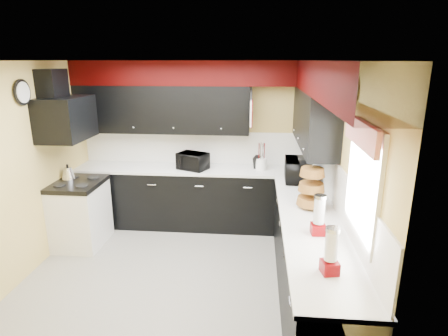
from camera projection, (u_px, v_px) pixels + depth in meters
name	position (u px, v px, depth m)	size (l,w,h in m)	color
ground	(177.00, 278.00, 4.47)	(3.60, 3.60, 0.00)	gray
wall_back	(198.00, 143.00, 5.85)	(3.60, 0.06, 2.50)	#E0C666
wall_right	(339.00, 183.00, 3.97)	(0.06, 3.60, 2.50)	#E0C666
wall_left	(18.00, 174.00, 4.28)	(0.06, 3.60, 2.50)	#E0C666
ceiling	(168.00, 61.00, 3.78)	(3.60, 3.60, 0.06)	white
cab_back	(196.00, 198.00, 5.78)	(3.60, 0.60, 0.90)	black
cab_right	(309.00, 263.00, 3.93)	(0.60, 3.00, 0.90)	black
counter_back	(195.00, 169.00, 5.65)	(3.62, 0.64, 0.04)	white
counter_right	(312.00, 222.00, 3.80)	(0.64, 3.02, 0.04)	white
splash_back	(198.00, 147.00, 5.86)	(3.60, 0.02, 0.50)	white
splash_right	(338.00, 188.00, 3.99)	(0.02, 3.60, 0.50)	white
upper_back	(162.00, 109.00, 5.57)	(2.60, 0.35, 0.70)	black
upper_right	(314.00, 118.00, 4.69)	(0.35, 1.80, 0.70)	black
soffit_back	(195.00, 73.00, 5.38)	(3.60, 0.36, 0.35)	black
soffit_right	(333.00, 80.00, 3.52)	(0.36, 3.24, 0.35)	black
stove	(81.00, 215.00, 5.20)	(0.60, 0.75, 0.86)	white
cooktop	(77.00, 184.00, 5.07)	(0.62, 0.77, 0.06)	black
hood	(66.00, 118.00, 4.83)	(0.50, 0.78, 0.55)	black
hood_duct	(52.00, 85.00, 4.72)	(0.24, 0.40, 0.40)	black
window	(363.00, 183.00, 3.03)	(0.03, 0.86, 0.96)	white
valance	(361.00, 134.00, 2.92)	(0.04, 0.88, 0.20)	red
pan_top	(251.00, 97.00, 5.33)	(0.03, 0.22, 0.40)	black
pan_mid	(251.00, 116.00, 5.28)	(0.03, 0.28, 0.46)	black
pan_low	(251.00, 115.00, 5.53)	(0.03, 0.24, 0.42)	black
cut_board	(251.00, 113.00, 5.15)	(0.03, 0.26, 0.35)	white
baskets	(311.00, 187.00, 4.06)	(0.27, 0.27, 0.50)	brown
clock	(22.00, 92.00, 4.27)	(0.03, 0.30, 0.30)	black
deco_plate	(353.00, 90.00, 3.36)	(0.03, 0.24, 0.24)	white
toaster_oven	(193.00, 161.00, 5.55)	(0.42, 0.35, 0.24)	black
microwave	(299.00, 170.00, 5.01)	(0.53, 0.36, 0.29)	black
utensil_crock	(261.00, 164.00, 5.53)	(0.16, 0.16, 0.17)	white
knife_block	(257.00, 162.00, 5.58)	(0.09, 0.12, 0.19)	black
kettle	(68.00, 173.00, 5.18)	(0.18, 0.18, 0.16)	silver
dispenser_a	(319.00, 217.00, 3.45)	(0.13, 0.13, 0.35)	maroon
dispenser_b	(331.00, 253.00, 2.81)	(0.12, 0.12, 0.34)	#5B0009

